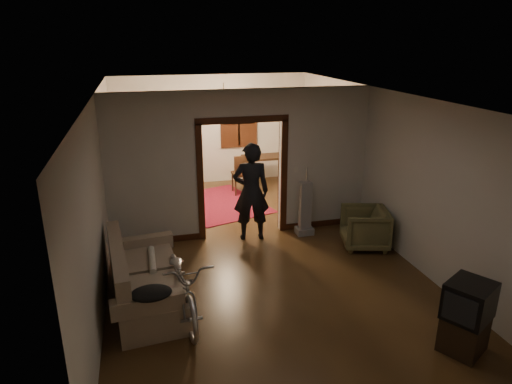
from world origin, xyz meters
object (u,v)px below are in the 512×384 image
object	(u,v)px
person	(251,192)
desk	(264,172)
bicycle	(183,284)
sofa	(146,274)
armchair	(365,228)
locker	(161,154)

from	to	relation	value
person	desk	xyz separation A→B (m)	(1.09, 3.04, -0.54)
desk	bicycle	bearing A→B (deg)	-127.53
sofa	person	distance (m)	2.74
person	armchair	bearing A→B (deg)	161.81
sofa	locker	world-z (taller)	locker
sofa	armchair	bearing A→B (deg)	7.89
sofa	bicycle	size ratio (longest dim) A/B	1.10
bicycle	locker	xyz separation A→B (m)	(0.08, 5.81, 0.41)
sofa	bicycle	distance (m)	0.65
sofa	desk	xyz separation A→B (m)	(3.09, 4.85, -0.07)
bicycle	desk	xyz separation A→B (m)	(2.61, 5.30, -0.09)
armchair	sofa	bearing A→B (deg)	-61.04
sofa	locker	size ratio (longest dim) A/B	1.14
armchair	locker	bearing A→B (deg)	-127.25
desk	person	bearing A→B (deg)	-121.03
bicycle	armchair	size ratio (longest dim) A/B	2.27
sofa	person	world-z (taller)	person
bicycle	desk	bearing A→B (deg)	58.99
sofa	armchair	size ratio (longest dim) A/B	2.49
sofa	desk	world-z (taller)	sofa
sofa	desk	bearing A→B (deg)	52.04
armchair	person	size ratio (longest dim) A/B	0.43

